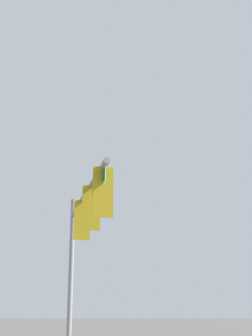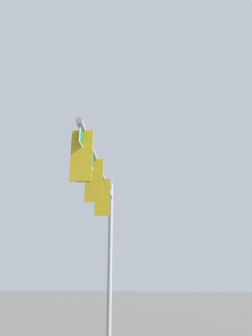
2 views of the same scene
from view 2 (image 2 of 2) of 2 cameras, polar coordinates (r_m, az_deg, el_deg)
signal_pole_near at (r=10.63m, az=-4.60°, el=-5.36°), size 6.84×1.27×6.11m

